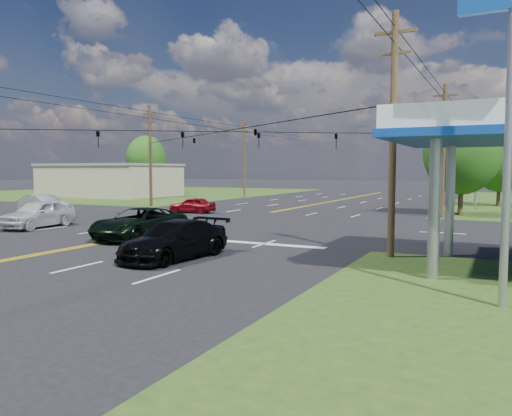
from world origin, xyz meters
The scene contains 20 objects.
ground centered at (0.00, 12.00, 0.00)m, with size 280.00×280.00×0.00m, color black.
grass_nw centered at (-35.00, 44.00, 0.00)m, with size 46.00×48.00×0.03m, color #244516.
stop_bar centered at (5.00, 4.00, 0.00)m, with size 10.00×0.50×0.02m, color silver.
retail_nw centered at (-30.00, 34.00, 2.00)m, with size 16.00×11.00×4.00m, color tan.
pole_se centered at (13.00, 3.00, 4.92)m, with size 1.60×0.28×9.50m.
pole_nw centered at (-13.00, 21.00, 4.92)m, with size 1.60×0.28×9.50m.
pole_ne centered at (13.00, 21.00, 4.92)m, with size 1.60×0.28×9.50m.
pole_left_far centered at (-13.00, 40.00, 5.17)m, with size 1.60×0.28×10.00m.
pole_right_far centered at (13.00, 40.00, 5.17)m, with size 1.60×0.28×10.00m.
span_wire_signals centered at (0.00, 12.00, 6.00)m, with size 26.00×18.00×1.13m.
power_lines centered at (0.00, 10.00, 8.60)m, with size 26.04×100.00×0.64m.
tree_right_a centered at (14.00, 24.00, 4.87)m, with size 5.70×5.70×8.18m.
tree_right_b centered at (16.50, 36.00, 4.22)m, with size 4.94×4.94×7.09m.
tree_far_l centered at (-32.00, 44.00, 5.19)m, with size 6.08×6.08×8.72m.
pickup_dkgreen centered at (0.50, 2.97, 0.77)m, with size 2.56×5.55×1.54m, color black.
suv_black centered at (5.51, -0.98, 0.74)m, with size 2.07×5.09×1.48m, color black.
pickup_white centered at (-8.00, 4.00, 0.84)m, with size 1.97×4.91×1.67m, color silver.
sedan_silver centered at (-14.89, 10.30, 0.78)m, with size 1.65×4.74×1.56m, color #BCBBC0.
sedan_red centered at (-5.59, 16.89, 0.64)m, with size 1.50×3.74×1.27m, color maroon.
polesign_ne centered at (14.76, 30.00, 5.59)m, with size 1.98×0.90×7.31m.
Camera 1 is at (16.90, -16.80, 3.44)m, focal length 35.00 mm.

